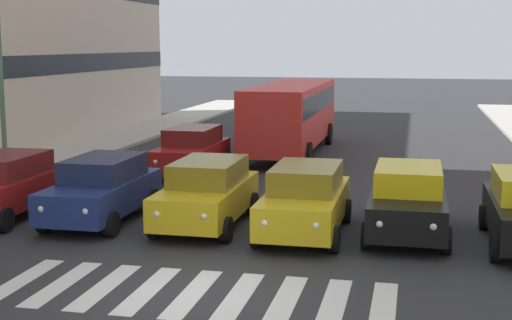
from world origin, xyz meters
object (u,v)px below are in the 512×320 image
at_px(car_1, 408,200).
at_px(car_2, 305,200).
at_px(car_4, 102,189).
at_px(street_lamp_right, 10,59).
at_px(bus_behind_traffic, 292,111).
at_px(car_row2_0, 192,150).
at_px(car_5, 4,185).
at_px(car_3, 207,193).

xyz_separation_m(car_1, car_2, (2.49, 0.46, 0.00)).
height_order(car_4, street_lamp_right, street_lamp_right).
bearing_deg(bus_behind_traffic, car_row2_0, 65.91).
relative_size(car_1, car_5, 1.00).
bearing_deg(car_2, car_row2_0, -54.67).
distance_m(car_1, bus_behind_traffic, 13.96).
bearing_deg(car_5, car_4, -176.68).
distance_m(car_2, bus_behind_traffic, 13.70).
bearing_deg(car_1, street_lamp_right, -15.58).
relative_size(car_2, car_row2_0, 1.00).
distance_m(car_2, car_3, 2.64).
distance_m(car_3, street_lamp_right, 9.20).
relative_size(car_3, car_4, 1.00).
bearing_deg(street_lamp_right, car_3, 154.14).
xyz_separation_m(car_2, car_4, (5.51, -0.20, 0.00)).
xyz_separation_m(bus_behind_traffic, street_lamp_right, (7.71, 9.37, 2.36)).
bearing_deg(car_5, street_lamp_right, -63.30).
bearing_deg(car_row2_0, bus_behind_traffic, -114.09).
bearing_deg(car_1, car_3, 1.82).
height_order(car_2, street_lamp_right, street_lamp_right).
distance_m(bus_behind_traffic, street_lamp_right, 12.37).
distance_m(car_3, bus_behind_traffic, 13.15).
xyz_separation_m(car_3, bus_behind_traffic, (-0.00, -13.11, 0.97)).
bearing_deg(street_lamp_right, car_2, 158.66).
distance_m(car_4, car_5, 2.82).
xyz_separation_m(car_1, bus_behind_traffic, (5.11, -12.95, 0.97)).
xyz_separation_m(car_1, street_lamp_right, (12.83, -3.58, 3.34)).
bearing_deg(car_2, car_1, -169.50).
height_order(car_2, car_5, same).
distance_m(car_5, bus_behind_traffic, 14.57).
xyz_separation_m(car_row2_0, street_lamp_right, (5.05, 3.42, 3.34)).
distance_m(car_1, car_5, 10.82).
bearing_deg(car_row2_0, street_lamp_right, 34.09).
distance_m(car_5, street_lamp_right, 5.59).
bearing_deg(bus_behind_traffic, car_1, 111.55).
height_order(car_5, street_lamp_right, street_lamp_right).
height_order(car_3, street_lamp_right, street_lamp_right).
xyz_separation_m(car_2, bus_behind_traffic, (2.62, -13.41, 0.97)).
relative_size(car_3, car_row2_0, 1.00).
height_order(car_2, car_3, same).
bearing_deg(car_3, car_4, 1.98).
height_order(car_3, car_row2_0, same).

